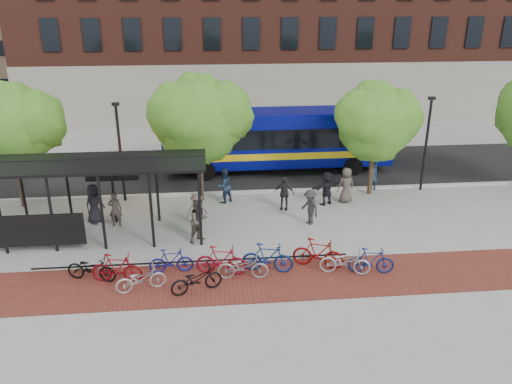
{
  "coord_description": "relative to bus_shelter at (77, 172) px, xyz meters",
  "views": [
    {
      "loc": [
        -2.52,
        -21.09,
        9.88
      ],
      "look_at": [
        -0.47,
        0.02,
        1.6
      ],
      "focal_mm": 35.0,
      "sensor_mm": 36.0,
      "label": 1
    }
  ],
  "objects": [
    {
      "name": "pedestrian_5",
      "position": [
        11.47,
        2.54,
        -2.13
      ],
      "size": [
        1.68,
        1.17,
        1.74
      ],
      "primitive_type": "imported",
      "rotation": [
        0.0,
        0.0,
        3.6
      ],
      "color": "black",
      "rests_on": "ground"
    },
    {
      "name": "bike_9",
      "position": [
        9.69,
        -3.72,
        -2.39
      ],
      "size": [
        2.08,
        1.25,
        1.21
      ],
      "primitive_type": "imported",
      "rotation": [
        0.0,
        0.0,
        1.21
      ],
      "color": "maroon",
      "rests_on": "ground"
    },
    {
      "name": "lamp_post_right",
      "position": [
        17.13,
        4.08,
        -0.25
      ],
      "size": [
        0.35,
        0.2,
        5.12
      ],
      "color": "black",
      "rests_on": "ground"
    },
    {
      "name": "pedestrian_4",
      "position": [
        9.22,
        2.11,
        -2.14
      ],
      "size": [
        1.08,
        0.65,
        1.71
      ],
      "primitive_type": "imported",
      "rotation": [
        0.0,
        0.0,
        6.03
      ],
      "color": "#272727",
      "rests_on": "ground"
    },
    {
      "name": "pedestrian_8",
      "position": [
        5.07,
        -1.02,
        -2.04
      ],
      "size": [
        1.18,
        1.16,
        1.91
      ],
      "primitive_type": "imported",
      "rotation": [
        0.0,
        0.0,
        0.74
      ],
      "color": "#51453C",
      "rests_on": "ground"
    },
    {
      "name": "pedestrian_6",
      "position": [
        12.53,
        2.73,
        -2.07
      ],
      "size": [
        1.02,
        0.8,
        1.85
      ],
      "primitive_type": "imported",
      "rotation": [
        0.0,
        0.0,
        3.39
      ],
      "color": "#48403A",
      "rests_on": "ground"
    },
    {
      "name": "pedestrian_9",
      "position": [
        10.15,
        0.27,
        -2.16
      ],
      "size": [
        1.05,
        1.25,
        1.68
      ],
      "primitive_type": "imported",
      "rotation": [
        0.0,
        0.0,
        5.19
      ],
      "color": "#2B2B2B",
      "rests_on": "ground"
    },
    {
      "name": "bike_7",
      "position": [
        7.69,
        -3.87,
        -2.41
      ],
      "size": [
        2.05,
        1.01,
        1.19
      ],
      "primitive_type": "imported",
      "rotation": [
        0.0,
        0.0,
        1.33
      ],
      "color": "navy",
      "rests_on": "ground"
    },
    {
      "name": "tree_c",
      "position": [
        14.22,
        3.83,
        1.06
      ],
      "size": [
        4.66,
        3.8,
        5.92
      ],
      "color": "#382619",
      "rests_on": "ground"
    },
    {
      "name": "bike_1",
      "position": [
        2.07,
        -4.11,
        -2.42
      ],
      "size": [
        1.99,
        0.85,
        1.16
      ],
      "primitive_type": "imported",
      "rotation": [
        0.0,
        0.0,
        1.41
      ],
      "color": "maroon",
      "rests_on": "ground"
    },
    {
      "name": "bike_10",
      "position": [
        10.61,
        -4.3,
        -2.49
      ],
      "size": [
        2.03,
        1.11,
        1.01
      ],
      "primitive_type": "imported",
      "rotation": [
        0.0,
        0.0,
        1.33
      ],
      "color": "#AFAFB2",
      "rests_on": "ground"
    },
    {
      "name": "lamp_post_left",
      "position": [
        1.13,
        4.08,
        -0.25
      ],
      "size": [
        0.35,
        0.2,
        5.12
      ],
      "color": "black",
      "rests_on": "ground"
    },
    {
      "name": "bike_3",
      "position": [
        4.01,
        -3.6,
        -2.49
      ],
      "size": [
        1.7,
        0.55,
        1.01
      ],
      "primitive_type": "imported",
      "rotation": [
        0.0,
        0.0,
        1.62
      ],
      "color": "navy",
      "rests_on": "ground"
    },
    {
      "name": "bike_4",
      "position": [
        4.99,
        -5.04,
        -2.5
      ],
      "size": [
        2.03,
        1.25,
        1.01
      ],
      "primitive_type": "imported",
      "rotation": [
        0.0,
        0.0,
        1.9
      ],
      "color": "black",
      "rests_on": "ground"
    },
    {
      "name": "curb",
      "position": [
        8.13,
        4.48,
        -2.94
      ],
      "size": [
        160.0,
        0.25,
        0.12
      ],
      "primitive_type": "cube",
      "color": "#B7B7B2",
      "rests_on": "ground"
    },
    {
      "name": "pedestrian_2",
      "position": [
        6.29,
        3.3,
        -2.08
      ],
      "size": [
        1.13,
        1.07,
        1.83
      ],
      "primitive_type": "imported",
      "rotation": [
        0.0,
        0.0,
        3.73
      ],
      "color": "#1F2F48",
      "rests_on": "ground"
    },
    {
      "name": "brick_strip",
      "position": [
        6.13,
        -4.52,
        -3.0
      ],
      "size": [
        24.0,
        3.0,
        0.01
      ],
      "primitive_type": "cube",
      "color": "maroon",
      "rests_on": "ground"
    },
    {
      "name": "bike_6",
      "position": [
        6.71,
        -4.29,
        -2.5
      ],
      "size": [
        1.96,
        0.8,
        1.01
      ],
      "primitive_type": "imported",
      "rotation": [
        0.0,
        0.0,
        1.5
      ],
      "color": "gray",
      "rests_on": "ground"
    },
    {
      "name": "bike_rack_rail",
      "position": [
        4.83,
        -3.62,
        -3.0
      ],
      "size": [
        12.0,
        0.05,
        0.95
      ],
      "primitive_type": "cube",
      "color": "black",
      "rests_on": "ground"
    },
    {
      "name": "ground",
      "position": [
        8.13,
        0.48,
        -3.0
      ],
      "size": [
        160.0,
        160.0,
        0.0
      ],
      "primitive_type": "plane",
      "color": "#9E9E99",
      "rests_on": "ground"
    },
    {
      "name": "pedestrian_1",
      "position": [
        1.22,
        0.88,
        -2.16
      ],
      "size": [
        0.61,
        0.4,
        1.68
      ],
      "primitive_type": "imported",
      "rotation": [
        0.0,
        0.0,
        3.14
      ],
      "color": "#3A332F",
      "rests_on": "ground"
    },
    {
      "name": "tree_b",
      "position": [
        5.23,
        3.83,
        1.46
      ],
      "size": [
        5.15,
        4.2,
        6.47
      ],
      "color": "#382619",
      "rests_on": "ground"
    },
    {
      "name": "pedestrian_0",
      "position": [
        0.19,
        1.42,
        -2.05
      ],
      "size": [
        1.06,
        1.1,
        1.9
      ],
      "primitive_type": "imported",
      "rotation": [
        0.0,
        0.0,
        0.85
      ],
      "color": "black",
      "rests_on": "ground"
    },
    {
      "name": "bike_5",
      "position": [
        5.91,
        -3.89,
        -2.41
      ],
      "size": [
        2.03,
        0.93,
        1.18
      ],
      "primitive_type": "imported",
      "rotation": [
        0.0,
        0.0,
        1.37
      ],
      "color": "maroon",
      "rests_on": "ground"
    },
    {
      "name": "bus_shelter",
      "position": [
        0.0,
        0.0,
        0.0
      ],
      "size": [
        10.6,
        3.07,
        3.6
      ],
      "color": "black",
      "rests_on": "ground"
    },
    {
      "name": "bike_11",
      "position": [
        11.6,
        -4.36,
        -2.47
      ],
      "size": [
        1.82,
        0.79,
        1.06
      ],
      "primitive_type": "imported",
      "rotation": [
        0.0,
        0.0,
        1.4
      ],
      "color": "navy",
      "rests_on": "ground"
    },
    {
      "name": "pedestrian_3",
      "position": [
        4.95,
        0.56,
        -2.21
      ],
      "size": [
        1.17,
        0.93,
        1.58
      ],
      "primitive_type": "imported",
      "rotation": [
        0.0,
        0.0,
        0.4
      ],
      "color": "brown",
      "rests_on": "ground"
    },
    {
      "name": "asphalt_street",
      "position": [
        8.13,
        8.48,
        -2.99
      ],
      "size": [
        160.0,
        8.0,
        0.01
      ],
      "primitive_type": "cube",
      "color": "black",
      "rests_on": "ground"
    },
    {
      "name": "tree_a",
      "position": [
        -3.77,
        3.83,
        1.24
      ],
      "size": [
        4.9,
        4.0,
        6.18
      ],
      "color": "#382619",
      "rests_on": "ground"
    },
    {
      "name": "pedestrian_7",
      "position": [
        14.45,
        4.28,
        -2.2
      ],
      "size": [
        0.65,
        0.5,
        1.59
      ],
      "primitive_type": "imported",
      "rotation": [
        0.0,
        0.0,
        3.36
      ],
      "color": "#1F3249",
      "rests_on": "ground"
    },
    {
      "name": "bus",
      "position": [
        9.7,
        8.21,
        -0.9
      ],
      "size": [
        13.58,
        3.33,
        3.66
      ],
      "rotation": [
        0.0,
        0.0,
        0.01
      ],
      "color": "#060D7C",
      "rests_on": "ground"
    },
    {
      "name": "bike_2",
      "position": [
        2.99,
        -4.76,
        -2.52
      ],
      "size": [
        1.91,
        1.1,
        0.95
      ],
      "primitive_type": "imported",
      "rotation": [
        0.0,
        0.0,
        1.84
      ],
      "color": "#A6A6A8",
      "rests_on": "ground"
    },
    {
      "name": "bike_0",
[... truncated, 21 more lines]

